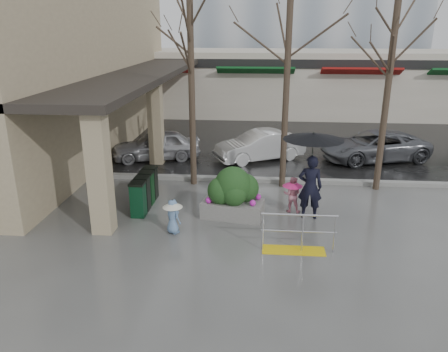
# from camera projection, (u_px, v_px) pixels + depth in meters

# --- Properties ---
(ground) EXTENTS (120.00, 120.00, 0.00)m
(ground) POSITION_uv_depth(u_px,v_px,m) (245.00, 228.00, 12.40)
(ground) COLOR #51514F
(ground) RESTS_ON ground
(street_asphalt) EXTENTS (120.00, 36.00, 0.01)m
(street_asphalt) POSITION_uv_depth(u_px,v_px,m) (256.00, 102.00, 33.14)
(street_asphalt) COLOR black
(street_asphalt) RESTS_ON ground
(curb) EXTENTS (120.00, 0.30, 0.15)m
(curb) POSITION_uv_depth(u_px,v_px,m) (249.00, 179.00, 16.15)
(curb) COLOR gray
(curb) RESTS_ON ground
(near_building) EXTENTS (6.00, 18.00, 8.00)m
(near_building) POSITION_uv_depth(u_px,v_px,m) (51.00, 61.00, 19.37)
(near_building) COLOR tan
(near_building) RESTS_ON ground
(canopy_slab) EXTENTS (2.80, 18.00, 0.25)m
(canopy_slab) POSITION_uv_depth(u_px,v_px,m) (144.00, 70.00, 19.15)
(canopy_slab) COLOR #2D2823
(canopy_slab) RESTS_ON pillar_front
(pillar_front) EXTENTS (0.55, 0.55, 3.50)m
(pillar_front) POSITION_uv_depth(u_px,v_px,m) (99.00, 172.00, 11.68)
(pillar_front) COLOR tan
(pillar_front) RESTS_ON ground
(pillar_back) EXTENTS (0.55, 0.55, 3.50)m
(pillar_back) POSITION_uv_depth(u_px,v_px,m) (156.00, 122.00, 17.80)
(pillar_back) COLOR tan
(pillar_back) RESTS_ON ground
(storefront_row) EXTENTS (34.00, 6.74, 4.00)m
(storefront_row) POSITION_uv_depth(u_px,v_px,m) (287.00, 82.00, 28.53)
(storefront_row) COLOR beige
(storefront_row) RESTS_ON ground
(handrail) EXTENTS (1.90, 0.50, 1.03)m
(handrail) POSITION_uv_depth(u_px,v_px,m) (297.00, 238.00, 11.04)
(handrail) COLOR yellow
(handrail) RESTS_ON ground
(tree_west) EXTENTS (3.20, 3.20, 6.80)m
(tree_west) POSITION_uv_depth(u_px,v_px,m) (190.00, 38.00, 14.31)
(tree_west) COLOR #382B21
(tree_west) RESTS_ON ground
(tree_midwest) EXTENTS (3.20, 3.20, 7.00)m
(tree_midwest) POSITION_uv_depth(u_px,v_px,m) (289.00, 33.00, 14.01)
(tree_midwest) COLOR #382B21
(tree_midwest) RESTS_ON ground
(tree_mideast) EXTENTS (3.20, 3.20, 6.50)m
(tree_mideast) POSITION_uv_depth(u_px,v_px,m) (393.00, 46.00, 13.86)
(tree_mideast) COLOR #382B21
(tree_mideast) RESTS_ON ground
(woman) EXTENTS (1.73, 1.73, 2.63)m
(woman) POSITION_uv_depth(u_px,v_px,m) (312.00, 164.00, 12.59)
(woman) COLOR black
(woman) RESTS_ON ground
(child_pink) EXTENTS (0.62, 0.62, 1.13)m
(child_pink) POSITION_uv_depth(u_px,v_px,m) (292.00, 192.00, 13.33)
(child_pink) COLOR pink
(child_pink) RESTS_ON ground
(child_blue) EXTENTS (0.57, 0.55, 0.99)m
(child_blue) POSITION_uv_depth(u_px,v_px,m) (173.00, 213.00, 11.96)
(child_blue) COLOR #698EBC
(child_blue) RESTS_ON ground
(planter) EXTENTS (1.92, 1.17, 1.57)m
(planter) POSITION_uv_depth(u_px,v_px,m) (233.00, 193.00, 12.94)
(planter) COLOR slate
(planter) RESTS_ON ground
(news_boxes) EXTENTS (0.45, 1.94, 1.08)m
(news_boxes) POSITION_uv_depth(u_px,v_px,m) (145.00, 190.00, 13.75)
(news_boxes) COLOR #0D3D22
(news_boxes) RESTS_ON ground
(car_a) EXTENTS (3.97, 2.46, 1.26)m
(car_a) POSITION_uv_depth(u_px,v_px,m) (156.00, 145.00, 18.68)
(car_a) COLOR #ADADB2
(car_a) RESTS_ON ground
(car_b) EXTENTS (4.01, 2.95, 1.26)m
(car_b) POSITION_uv_depth(u_px,v_px,m) (260.00, 146.00, 18.59)
(car_b) COLOR white
(car_b) RESTS_ON ground
(car_c) EXTENTS (4.93, 3.21, 1.26)m
(car_c) POSITION_uv_depth(u_px,v_px,m) (374.00, 146.00, 18.57)
(car_c) COLOR slate
(car_c) RESTS_ON ground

